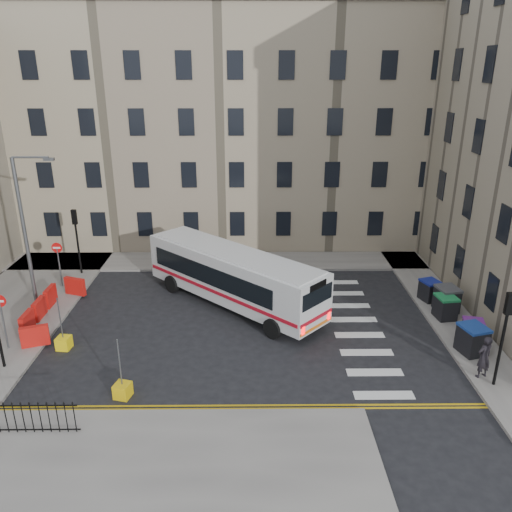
{
  "coord_description": "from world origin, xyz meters",
  "views": [
    {
      "loc": [
        -1.26,
        -22.6,
        12.25
      ],
      "look_at": [
        -1.04,
        1.85,
        3.0
      ],
      "focal_mm": 35.0,
      "sensor_mm": 36.0,
      "label": 1
    }
  ],
  "objects_px": {
    "bollard_yellow": "(64,343)",
    "wheelie_bin_d": "(447,299)",
    "wheelie_bin_a": "(472,339)",
    "bollard_chevron": "(123,390)",
    "wheelie_bin_c": "(445,307)",
    "wheelie_bin_e": "(430,290)",
    "bus": "(233,275)",
    "pedestrian": "(484,357)",
    "wheelie_bin_b": "(473,332)",
    "streetlamp": "(24,231)"
  },
  "relations": [
    {
      "from": "streetlamp",
      "to": "bollard_yellow",
      "type": "bearing_deg",
      "value": -55.29
    },
    {
      "from": "wheelie_bin_d",
      "to": "bollard_chevron",
      "type": "xyz_separation_m",
      "value": [
        -15.42,
        -7.13,
        -0.52
      ]
    },
    {
      "from": "wheelie_bin_a",
      "to": "wheelie_bin_e",
      "type": "xyz_separation_m",
      "value": [
        -0.06,
        5.48,
        -0.09
      ]
    },
    {
      "from": "wheelie_bin_c",
      "to": "wheelie_bin_e",
      "type": "distance_m",
      "value": 2.13
    },
    {
      "from": "wheelie_bin_b",
      "to": "wheelie_bin_d",
      "type": "relative_size",
      "value": 0.89
    },
    {
      "from": "bus",
      "to": "wheelie_bin_a",
      "type": "xyz_separation_m",
      "value": [
        10.95,
        -5.29,
        -0.95
      ]
    },
    {
      "from": "wheelie_bin_b",
      "to": "bollard_chevron",
      "type": "relative_size",
      "value": 2.04
    },
    {
      "from": "wheelie_bin_b",
      "to": "bollard_chevron",
      "type": "height_order",
      "value": "wheelie_bin_b"
    },
    {
      "from": "bus",
      "to": "wheelie_bin_b",
      "type": "distance_m",
      "value": 12.21
    },
    {
      "from": "wheelie_bin_a",
      "to": "wheelie_bin_c",
      "type": "bearing_deg",
      "value": 74.43
    },
    {
      "from": "bus",
      "to": "wheelie_bin_c",
      "type": "height_order",
      "value": "bus"
    },
    {
      "from": "streetlamp",
      "to": "pedestrian",
      "type": "distance_m",
      "value": 22.64
    },
    {
      "from": "wheelie_bin_b",
      "to": "pedestrian",
      "type": "distance_m",
      "value": 2.79
    },
    {
      "from": "bollard_yellow",
      "to": "wheelie_bin_b",
      "type": "bearing_deg",
      "value": 0.15
    },
    {
      "from": "wheelie_bin_e",
      "to": "wheelie_bin_a",
      "type": "bearing_deg",
      "value": -108.34
    },
    {
      "from": "wheelie_bin_b",
      "to": "wheelie_bin_e",
      "type": "distance_m",
      "value": 4.72
    },
    {
      "from": "wheelie_bin_e",
      "to": "bollard_yellow",
      "type": "xyz_separation_m",
      "value": [
        -18.58,
        -4.75,
        -0.43
      ]
    },
    {
      "from": "wheelie_bin_b",
      "to": "wheelie_bin_c",
      "type": "height_order",
      "value": "wheelie_bin_c"
    },
    {
      "from": "wheelie_bin_e",
      "to": "bollard_yellow",
      "type": "distance_m",
      "value": 19.19
    },
    {
      "from": "bus",
      "to": "wheelie_bin_a",
      "type": "distance_m",
      "value": 12.19
    },
    {
      "from": "streetlamp",
      "to": "bollard_chevron",
      "type": "bearing_deg",
      "value": -50.43
    },
    {
      "from": "bollard_yellow",
      "to": "wheelie_bin_d",
      "type": "bearing_deg",
      "value": 10.29
    },
    {
      "from": "bollard_yellow",
      "to": "wheelie_bin_c",
      "type": "bearing_deg",
      "value": 8.02
    },
    {
      "from": "streetlamp",
      "to": "bus",
      "type": "xyz_separation_m",
      "value": [
        10.7,
        0.23,
        -2.57
      ]
    },
    {
      "from": "wheelie_bin_c",
      "to": "bollard_yellow",
      "type": "bearing_deg",
      "value": -179.21
    },
    {
      "from": "streetlamp",
      "to": "wheelie_bin_d",
      "type": "xyz_separation_m",
      "value": [
        22.03,
        -0.87,
        -3.52
      ]
    },
    {
      "from": "wheelie_bin_a",
      "to": "wheelie_bin_c",
      "type": "relative_size",
      "value": 1.18
    },
    {
      "from": "pedestrian",
      "to": "wheelie_bin_e",
      "type": "bearing_deg",
      "value": -113.08
    },
    {
      "from": "bus",
      "to": "pedestrian",
      "type": "xyz_separation_m",
      "value": [
        10.6,
        -7.18,
        -0.68
      ]
    },
    {
      "from": "pedestrian",
      "to": "bollard_yellow",
      "type": "relative_size",
      "value": 3.14
    },
    {
      "from": "wheelie_bin_c",
      "to": "wheelie_bin_e",
      "type": "height_order",
      "value": "wheelie_bin_c"
    },
    {
      "from": "wheelie_bin_a",
      "to": "bollard_chevron",
      "type": "xyz_separation_m",
      "value": [
        -15.04,
        -2.94,
        -0.52
      ]
    },
    {
      "from": "wheelie_bin_d",
      "to": "bollard_yellow",
      "type": "xyz_separation_m",
      "value": [
        -19.03,
        -3.46,
        -0.52
      ]
    },
    {
      "from": "pedestrian",
      "to": "bollard_yellow",
      "type": "distance_m",
      "value": 18.5
    },
    {
      "from": "bus",
      "to": "bollard_yellow",
      "type": "xyz_separation_m",
      "value": [
        -7.7,
        -4.56,
        -1.47
      ]
    },
    {
      "from": "wheelie_bin_c",
      "to": "pedestrian",
      "type": "bearing_deg",
      "value": -101.23
    },
    {
      "from": "wheelie_bin_b",
      "to": "wheelie_bin_e",
      "type": "height_order",
      "value": "wheelie_bin_b"
    },
    {
      "from": "streetlamp",
      "to": "wheelie_bin_e",
      "type": "bearing_deg",
      "value": 1.12
    },
    {
      "from": "pedestrian",
      "to": "bollard_yellow",
      "type": "height_order",
      "value": "pedestrian"
    },
    {
      "from": "wheelie_bin_c",
      "to": "bollard_yellow",
      "type": "height_order",
      "value": "wheelie_bin_c"
    },
    {
      "from": "bus",
      "to": "streetlamp",
      "type": "bearing_deg",
      "value": 134.72
    },
    {
      "from": "bus",
      "to": "bollard_chevron",
      "type": "bearing_deg",
      "value": -162.93
    },
    {
      "from": "wheelie_bin_e",
      "to": "pedestrian",
      "type": "distance_m",
      "value": 7.39
    },
    {
      "from": "wheelie_bin_b",
      "to": "bollard_yellow",
      "type": "distance_m",
      "value": 19.01
    },
    {
      "from": "streetlamp",
      "to": "bollard_yellow",
      "type": "height_order",
      "value": "streetlamp"
    },
    {
      "from": "bus",
      "to": "wheelie_bin_c",
      "type": "bearing_deg",
      "value": -56.47
    },
    {
      "from": "wheelie_bin_d",
      "to": "bollard_chevron",
      "type": "height_order",
      "value": "wheelie_bin_d"
    },
    {
      "from": "wheelie_bin_c",
      "to": "bollard_yellow",
      "type": "relative_size",
      "value": 2.02
    },
    {
      "from": "pedestrian",
      "to": "wheelie_bin_c",
      "type": "bearing_deg",
      "value": -114.89
    },
    {
      "from": "wheelie_bin_b",
      "to": "bollard_chevron",
      "type": "xyz_separation_m",
      "value": [
        -15.39,
        -3.72,
        -0.43
      ]
    }
  ]
}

